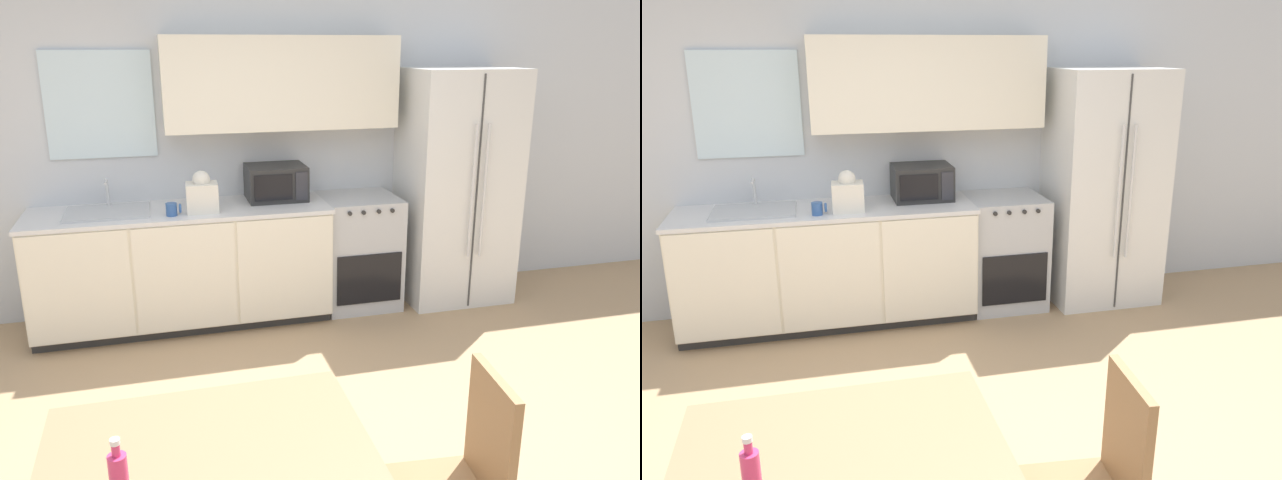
% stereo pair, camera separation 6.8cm
% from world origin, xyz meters
% --- Properties ---
extents(wall_back, '(12.00, 0.38, 2.70)m').
position_xyz_m(wall_back, '(0.08, 2.34, 1.43)').
color(wall_back, silver).
rests_on(wall_back, ground_plane).
extents(kitchen_counter, '(2.21, 0.68, 0.91)m').
position_xyz_m(kitchen_counter, '(-0.27, 2.01, 0.46)').
color(kitchen_counter, '#333333').
rests_on(kitchen_counter, ground_plane).
extents(oven_range, '(0.61, 0.61, 0.91)m').
position_xyz_m(oven_range, '(1.14, 2.04, 0.46)').
color(oven_range, '#B7BABC').
rests_on(oven_range, ground_plane).
extents(refrigerator, '(0.87, 0.71, 1.90)m').
position_xyz_m(refrigerator, '(1.98, 2.01, 0.95)').
color(refrigerator, silver).
rests_on(refrigerator, ground_plane).
extents(kitchen_sink, '(0.59, 0.45, 0.21)m').
position_xyz_m(kitchen_sink, '(-0.78, 2.02, 0.93)').
color(kitchen_sink, '#B7BABC').
rests_on(kitchen_sink, kitchen_counter).
extents(microwave, '(0.45, 0.37, 0.27)m').
position_xyz_m(microwave, '(0.48, 2.13, 1.05)').
color(microwave, '#282828').
rests_on(microwave, kitchen_counter).
extents(coffee_mug, '(0.11, 0.08, 0.09)m').
position_xyz_m(coffee_mug, '(-0.32, 1.83, 0.96)').
color(coffee_mug, '#335999').
rests_on(coffee_mug, kitchen_counter).
extents(grocery_bag_0, '(0.23, 0.20, 0.30)m').
position_xyz_m(grocery_bag_0, '(-0.11, 1.89, 1.04)').
color(grocery_bag_0, silver).
rests_on(grocery_bag_0, kitchen_counter).
extents(dining_chair_side, '(0.44, 0.44, 0.93)m').
position_xyz_m(dining_chair_side, '(0.63, -0.80, 0.54)').
color(dining_chair_side, '#997047').
rests_on(dining_chair_side, ground_plane).
extents(drink_bottle, '(0.06, 0.06, 0.21)m').
position_xyz_m(drink_bottle, '(-0.60, -0.84, 0.80)').
color(drink_bottle, '#DB386B').
rests_on(drink_bottle, dining_table).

